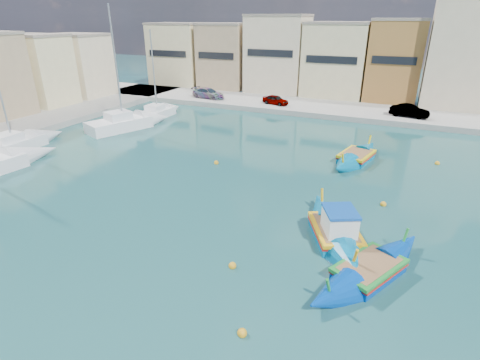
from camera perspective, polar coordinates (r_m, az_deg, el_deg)
The scene contains 13 objects.
ground at distance 17.10m, azimuth 6.24°, elevation -14.40°, with size 160.00×160.00×0.00m, color #174545.
north_quay at distance 46.24m, azimuth 19.13°, elevation 9.65°, with size 80.00×8.00×0.60m, color gray.
north_townhouses at distance 52.66m, azimuth 28.22°, elevation 15.02°, with size 83.20×7.87×10.19m.
church_block at distance 53.33m, azimuth 32.62°, elevation 17.97°, with size 10.00×10.00×19.10m.
parked_cars at distance 46.66m, azimuth 6.03°, elevation 12.09°, with size 28.82×2.35×1.31m.
luzzu_blue_cabin at distance 19.84m, azimuth 14.30°, elevation -7.90°, with size 5.54×8.37×2.96m.
luzzu_green at distance 30.94m, azimuth 17.26°, elevation 3.25°, with size 3.69×8.08×2.47m.
luzzu_blue_south at distance 17.82m, azimuth 19.02°, elevation -13.02°, with size 5.25×8.00×2.32m.
yacht_north at distance 44.93m, azimuth -11.56°, elevation 10.21°, with size 2.27×7.54×10.02m.
yacht_midnorth at distance 40.57m, azimuth -15.52°, elevation 8.54°, with size 5.66×9.18×12.51m.
yacht_mid at distance 37.92m, azimuth -29.59°, elevation 5.13°, with size 2.38×8.53×10.72m.
yacht_south at distance 33.15m, azimuth -32.57°, elevation 2.20°, with size 3.64×10.52×11.69m.
mooring_buoys at distance 21.52m, azimuth 17.80°, elevation -6.56°, with size 25.92×22.01×0.36m.
Camera 1 is at (3.85, -12.93, 10.51)m, focal length 28.00 mm.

